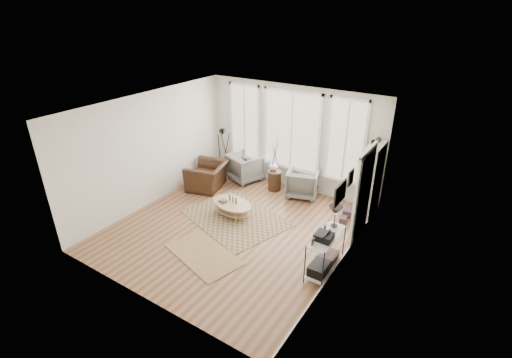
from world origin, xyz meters
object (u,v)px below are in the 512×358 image
Objects in this scene: armchair_left at (245,167)px; side_table at (275,165)px; bookcase at (371,182)px; low_shelf at (326,250)px; accent_chair at (207,176)px; coffee_table at (232,206)px; armchair_right at (303,183)px.

armchair_left is 1.12m from side_table.
bookcase is 2.56m from low_shelf.
accent_chair is (-1.68, -0.92, -0.39)m from side_table.
low_shelf is 1.16× the size of accent_chair.
side_table reaches higher than low_shelf.
coffee_table is 1.44× the size of armchair_right.
armchair_left is at bearing 144.40° from low_shelf.
accent_chair is at bearing -168.12° from bookcase.
armchair_left is 0.57× the size of side_table.
armchair_left is at bearing 133.53° from accent_chair.
armchair_left is 1.87m from armchair_right.
bookcase is at bearing 86.79° from accent_chair.
bookcase reaches higher than armchair_right.
side_table is (-2.60, 2.53, 0.24)m from low_shelf.
low_shelf is 3.19m from armchair_right.
bookcase is 1.93m from armchair_right.
armchair_left is (-3.66, 2.62, -0.10)m from low_shelf.
coffee_table is 0.78× the size of side_table.
accent_chair is at bearing 78.76° from armchair_left.
accent_chair is at bearing -151.33° from side_table.
bookcase is at bearing 88.72° from low_shelf.
armchair_left is 0.80× the size of accent_chair.
coffee_table is at bearing 165.37° from low_shelf.
low_shelf is at bearing 107.23° from armchair_right.
low_shelf is 1.54× the size of armchair_right.
bookcase is 2.43× the size of armchair_right.
armchair_right is at bearing 124.17° from low_shelf.
bookcase is at bearing -161.45° from armchair_left.
bookcase is 2.29× the size of armchair_left.
armchair_right is (-1.79, 2.63, -0.13)m from low_shelf.
armchair_left is at bearing -16.59° from armchair_right.
side_table reaches higher than accent_chair.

